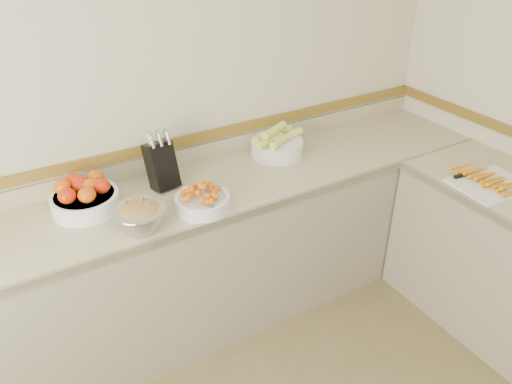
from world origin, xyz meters
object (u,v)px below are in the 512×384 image
tomato_bowl (84,196)px  rhubarb_bowl (140,217)px  cutting_board (490,182)px  corn_bowl (277,144)px  cherry_tomato_bowl (202,200)px  knife_block (161,164)px

tomato_bowl → rhubarb_bowl: (0.18, -0.32, -0.00)m
rhubarb_bowl → cutting_board: size_ratio=0.60×
corn_bowl → cutting_board: (0.81, -0.91, -0.05)m
cherry_tomato_bowl → cutting_board: size_ratio=0.66×
corn_bowl → cutting_board: corn_bowl is taller
tomato_bowl → cherry_tomato_bowl: size_ratio=1.21×
knife_block → corn_bowl: size_ratio=0.94×
cherry_tomato_bowl → corn_bowl: size_ratio=0.79×
cutting_board → knife_block: bearing=149.9°
tomato_bowl → cherry_tomato_bowl: (0.51, -0.30, -0.02)m
knife_block → cherry_tomato_bowl: (0.09, -0.32, -0.08)m
knife_block → tomato_bowl: bearing=-177.4°
knife_block → cutting_board: (1.55, -0.90, -0.12)m
cherry_tomato_bowl → cutting_board: 1.57m
cherry_tomato_bowl → corn_bowl: bearing=26.7°
knife_block → rhubarb_bowl: bearing=-125.9°
cutting_board → tomato_bowl: bearing=155.9°
tomato_bowl → rhubarb_bowl: size_ratio=1.32×
cherry_tomato_bowl → rhubarb_bowl: size_ratio=1.09×
corn_bowl → rhubarb_bowl: size_ratio=1.38×
knife_block → tomato_bowl: knife_block is taller
rhubarb_bowl → tomato_bowl: bearing=119.0°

